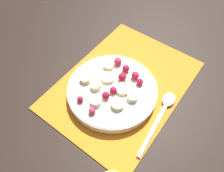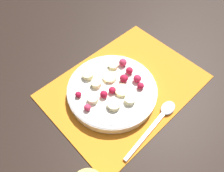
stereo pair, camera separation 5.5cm
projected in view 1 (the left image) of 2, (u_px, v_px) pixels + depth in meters
The scene contains 4 objects.
ground_plane at pixel (123, 85), 0.60m from camera, with size 3.00×3.00×0.00m, color black.
placemat at pixel (123, 84), 0.60m from camera, with size 0.41×0.30×0.01m.
fruit_bowl at pixel (112, 90), 0.57m from camera, with size 0.23×0.23×0.05m.
spoon at pixel (164, 109), 0.55m from camera, with size 0.20×0.04×0.01m.
Camera 1 is at (-0.30, -0.19, 0.49)m, focal length 35.00 mm.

